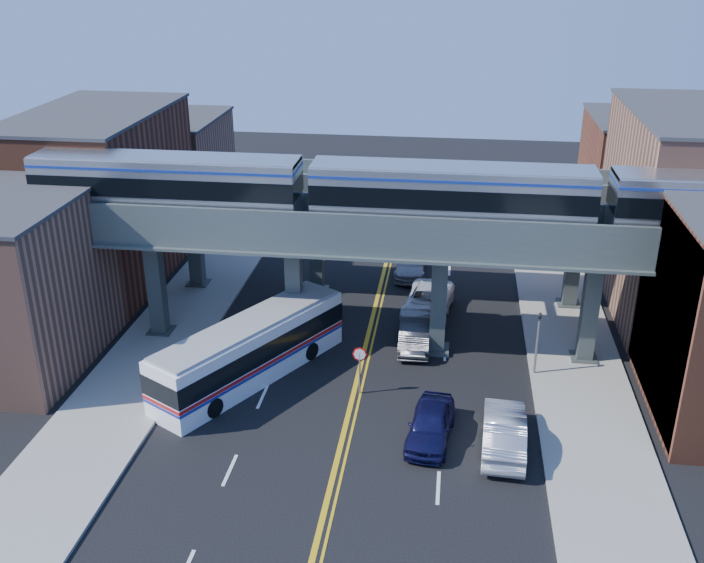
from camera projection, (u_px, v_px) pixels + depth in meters
The scene contains 20 objects.
ground at pixel (345, 426), 37.03m from camera, with size 120.00×120.00×0.00m, color black.
sidewalk_west at pixel (181, 318), 47.48m from camera, with size 5.00×70.00×0.16m, color gray.
sidewalk_east at pixel (569, 341), 44.68m from camera, with size 5.00×70.00×0.16m, color gray.
building_west_a at pixel (7, 284), 41.11m from camera, with size 8.00×10.00×9.00m, color #8C5D48.
building_west_b at pixel (102, 198), 51.62m from camera, with size 8.00×14.00×11.00m, color brown.
building_west_c at pixel (171, 168), 64.03m from camera, with size 8.00×10.00×8.00m, color #8C5D48.
building_east_b at pixel (688, 215), 46.92m from camera, with size 8.00×14.00×12.00m, color #8C5D48.
building_east_c at pixel (640, 179), 59.33m from camera, with size 8.00×10.00×9.00m, color brown.
mural_panel at pixel (662, 317), 36.99m from camera, with size 0.10×9.50×9.50m, color teal.
elevated_viaduct_near at pixel (366, 239), 41.71m from camera, with size 52.00×3.60×7.40m.
elevated_viaduct_far at pixel (379, 200), 48.07m from camera, with size 52.00×3.60×7.40m.
transit_train at pixel (451, 194), 40.10m from camera, with size 44.69×2.80×3.26m.
stop_sign at pixel (360, 363), 39.01m from camera, with size 0.76×0.09×2.63m.
traffic_signal at pixel (538, 337), 40.44m from camera, with size 0.15×0.18×4.10m.
transit_bus at pixel (251, 350), 40.59m from camera, with size 8.29×11.67×3.08m.
car_lane_a at pixel (431, 424), 35.76m from camera, with size 1.90×4.72×1.61m, color #0F0E36.
car_lane_b at pixel (414, 333), 44.12m from camera, with size 1.69×4.86×1.60m, color #2C2C2F.
car_lane_c at pixel (428, 301), 47.93m from camera, with size 2.68×5.81×1.62m, color white.
car_lane_d at pixel (410, 263), 53.74m from camera, with size 2.06×5.06×1.47m, color #9C9CA0.
car_parked_curb at pixel (504, 431), 35.10m from camera, with size 1.87×5.38×1.77m, color #A4A4A8.
Camera 1 is at (4.45, -30.89, 21.07)m, focal length 40.00 mm.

